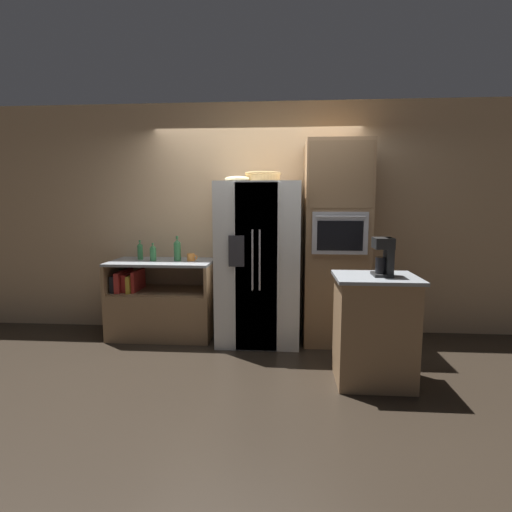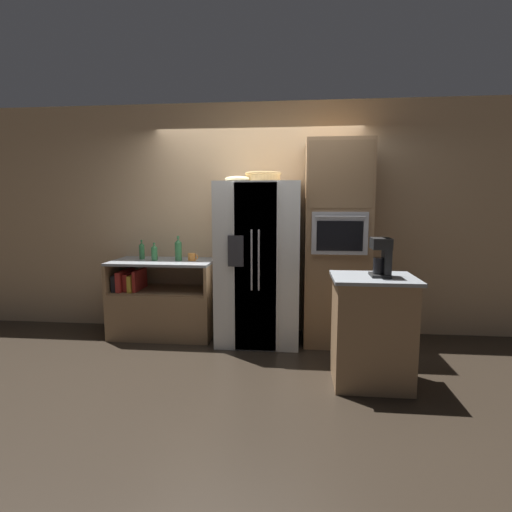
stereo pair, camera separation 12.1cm
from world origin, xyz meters
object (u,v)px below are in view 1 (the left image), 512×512
(bottle_wide, at_px, (140,251))
(mug, at_px, (191,257))
(refrigerator, at_px, (259,263))
(coffee_maker, at_px, (385,255))
(bottle_short, at_px, (153,253))
(fruit_bowl, at_px, (238,179))
(wicker_basket, at_px, (263,177))
(bottle_tall, at_px, (177,250))
(wall_oven, at_px, (335,243))

(bottle_wide, distance_m, mug, 0.65)
(refrigerator, bearing_deg, bottle_wide, 173.94)
(refrigerator, height_order, coffee_maker, refrigerator)
(bottle_short, relative_size, coffee_maker, 0.63)
(bottle_wide, bearing_deg, fruit_bowl, -10.59)
(mug, bearing_deg, bottle_wide, 173.33)
(wicker_basket, relative_size, bottle_tall, 1.37)
(refrigerator, bearing_deg, wall_oven, 3.87)
(wall_oven, height_order, wicker_basket, wall_oven)
(bottle_wide, bearing_deg, bottle_tall, -7.14)
(bottle_tall, bearing_deg, mug, -5.35)
(refrigerator, xyz_separation_m, coffee_maker, (1.17, -1.03, 0.24))
(refrigerator, height_order, bottle_wide, refrigerator)
(refrigerator, bearing_deg, coffee_maker, -41.40)
(fruit_bowl, height_order, bottle_wide, fruit_bowl)
(wicker_basket, relative_size, coffee_maker, 1.21)
(bottle_short, distance_m, mug, 0.46)
(wall_oven, relative_size, bottle_short, 10.77)
(wall_oven, distance_m, fruit_bowl, 1.32)
(bottle_tall, distance_m, bottle_wide, 0.48)
(refrigerator, xyz_separation_m, wall_oven, (0.87, 0.06, 0.23))
(bottle_short, bearing_deg, refrigerator, -2.67)
(bottle_short, distance_m, bottle_wide, 0.21)
(wicker_basket, height_order, bottle_tall, wicker_basket)
(bottle_short, bearing_deg, wicker_basket, -2.08)
(fruit_bowl, bearing_deg, wicker_basket, 17.52)
(bottle_short, bearing_deg, mug, 2.51)
(bottle_wide, height_order, coffee_maker, coffee_maker)
(wicker_basket, relative_size, bottle_short, 1.91)
(refrigerator, height_order, wall_oven, wall_oven)
(mug, distance_m, coffee_maker, 2.27)
(wall_oven, bearing_deg, coffee_maker, -74.95)
(wicker_basket, height_order, mug, wicker_basket)
(bottle_tall, bearing_deg, coffee_maker, -27.65)
(wall_oven, xyz_separation_m, mug, (-1.68, 0.02, -0.18))
(bottle_short, relative_size, mug, 1.68)
(wicker_basket, bearing_deg, coffee_maker, -42.85)
(coffee_maker, bearing_deg, wall_oven, 105.05)
(bottle_tall, bearing_deg, refrigerator, -5.53)
(refrigerator, relative_size, fruit_bowl, 6.29)
(refrigerator, relative_size, bottle_tall, 6.22)
(bottle_tall, xyz_separation_m, bottle_wide, (-0.48, 0.06, -0.03))
(bottle_short, bearing_deg, wall_oven, 0.01)
(wall_oven, xyz_separation_m, wicker_basket, (-0.83, -0.05, 0.75))
(bottle_tall, height_order, bottle_short, bottle_tall)
(refrigerator, xyz_separation_m, wicker_basket, (0.05, 0.01, 0.97))
(fruit_bowl, xyz_separation_m, mug, (-0.58, 0.15, -0.90))
(bottle_wide, distance_m, coffee_maker, 2.88)
(coffee_maker, bearing_deg, mug, 150.72)
(fruit_bowl, relative_size, bottle_wide, 1.23)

